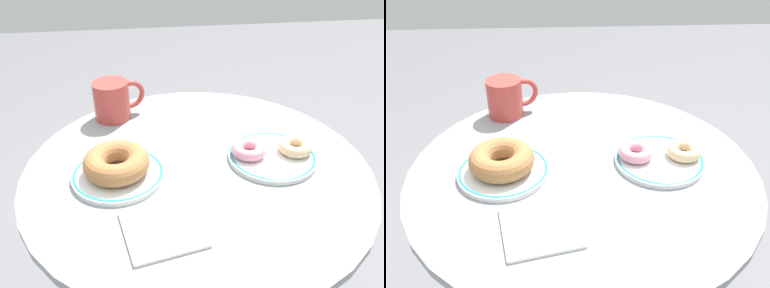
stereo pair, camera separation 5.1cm
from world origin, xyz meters
TOP-DOWN VIEW (x-y plane):
  - cafe_table at (0.00, 0.00)m, footprint 0.69×0.69m
  - plate_left at (-0.15, -0.01)m, footprint 0.18×0.18m
  - plate_right at (0.15, 0.01)m, footprint 0.18×0.18m
  - donut_cinnamon at (-0.16, -0.01)m, footprint 0.15×0.15m
  - donut_glazed at (0.20, 0.01)m, footprint 0.10×0.10m
  - donut_pink_frosted at (0.11, 0.01)m, footprint 0.07×0.07m
  - paper_napkin at (-0.08, -0.17)m, footprint 0.15×0.15m
  - coffee_mug at (-0.17, 0.23)m, footprint 0.12×0.08m

SIDE VIEW (x-z plane):
  - cafe_table at x=0.00m, z-range 0.14..0.92m
  - paper_napkin at x=-0.08m, z-range 0.78..0.79m
  - plate_left at x=-0.15m, z-range 0.78..0.79m
  - plate_right at x=0.15m, z-range 0.78..0.79m
  - donut_glazed at x=0.20m, z-range 0.79..0.81m
  - donut_pink_frosted at x=0.11m, z-range 0.79..0.81m
  - donut_cinnamon at x=-0.16m, z-range 0.79..0.83m
  - coffee_mug at x=-0.17m, z-range 0.78..0.87m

